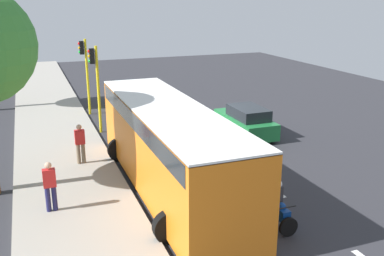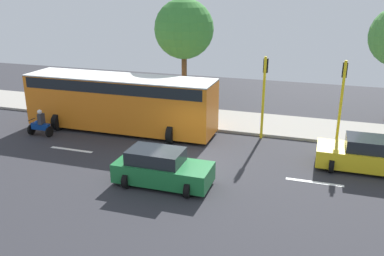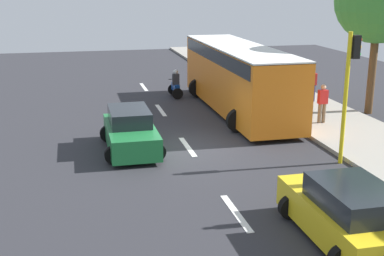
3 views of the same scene
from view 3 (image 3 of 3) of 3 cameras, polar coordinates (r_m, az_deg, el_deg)
name	(u,v)px [view 3 (image 3 of 3)]	position (r m, az deg, el deg)	size (l,w,h in m)	color
ground_plane	(188,148)	(19.58, -0.49, -2.25)	(40.00, 60.00, 0.10)	#2D2D33
sidewalk	(354,133)	(22.09, 17.52, -0.56)	(4.00, 60.00, 0.15)	#9E998E
lane_stripe_north	(236,213)	(14.17, 4.91, -9.35)	(0.20, 2.40, 0.01)	white
lane_stripe_mid	(188,147)	(19.57, -0.49, -2.09)	(0.20, 2.40, 0.01)	white
lane_stripe_south	(161,110)	(25.24, -3.49, 1.98)	(0.20, 2.40, 0.01)	white
lane_stripe_far_south	(144,87)	(31.03, -5.37, 4.55)	(0.20, 2.40, 0.01)	white
car_yellow_cab	(348,214)	(12.96, 16.91, -9.08)	(2.28, 4.11, 1.52)	yellow
car_green	(130,132)	(19.16, -6.84, -0.40)	(2.13, 4.05, 1.52)	#1E7238
city_bus	(238,74)	(24.76, 5.12, 6.03)	(3.20, 11.00, 3.16)	orange
motorcycle	(175,86)	(28.04, -1.85, 4.73)	(0.60, 1.30, 1.53)	black
pedestrian_near_signal	(312,84)	(26.98, 13.19, 4.78)	(0.40, 0.24, 1.69)	#1E1E4C
pedestrian_by_tree	(322,102)	(22.87, 14.27, 2.78)	(0.40, 0.24, 1.69)	#72604C
traffic_light_midblock	(349,79)	(17.89, 17.06, 5.17)	(0.49, 0.24, 4.50)	yellow
street_tree_north	(379,0)	(25.36, 20.01, 13.20)	(3.96, 3.96, 7.28)	brown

